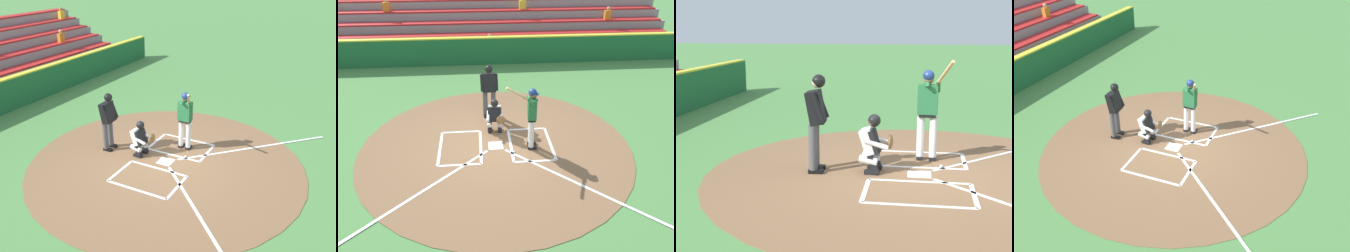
% 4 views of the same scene
% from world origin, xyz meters
% --- Properties ---
extents(ground_plane, '(120.00, 120.00, 0.00)m').
position_xyz_m(ground_plane, '(0.00, 0.00, 0.00)').
color(ground_plane, '#4C8442').
extents(dirt_circle, '(8.00, 8.00, 0.01)m').
position_xyz_m(dirt_circle, '(0.00, 0.00, 0.01)').
color(dirt_circle, brown).
rests_on(dirt_circle, ground).
extents(home_plate_and_chalk, '(7.93, 4.91, 0.01)m').
position_xyz_m(home_plate_and_chalk, '(0.00, 0.88, 0.01)').
color(home_plate_and_chalk, white).
rests_on(home_plate_and_chalk, dirt_circle).
extents(batter, '(0.96, 0.67, 2.13)m').
position_xyz_m(batter, '(-1.02, 0.14, 1.10)').
color(batter, white).
rests_on(batter, ground).
extents(catcher, '(0.59, 0.64, 1.13)m').
position_xyz_m(catcher, '(-0.04, -0.88, 0.59)').
color(catcher, black).
rests_on(catcher, ground).
extents(plate_umpire, '(0.59, 0.43, 1.86)m').
position_xyz_m(plate_umpire, '(0.09, -1.94, 1.08)').
color(plate_umpire, '#4C4C51').
rests_on(plate_umpire, ground).
extents(baseball, '(0.07, 0.07, 0.07)m').
position_xyz_m(baseball, '(-0.50, 0.42, 0.04)').
color(baseball, white).
rests_on(baseball, ground).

